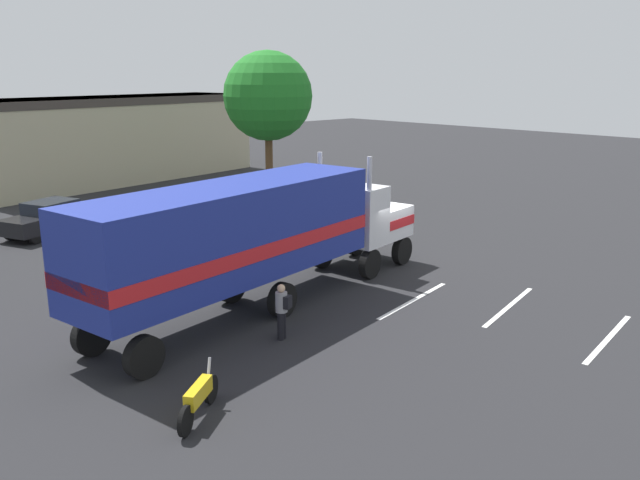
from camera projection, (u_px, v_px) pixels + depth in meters
ground_plane at (381, 265)px, 25.78m from camera, size 120.00×120.00×0.00m
lane_stripe_near at (413, 300)px, 21.77m from camera, size 4.36×0.91×0.01m
lane_stripe_mid at (509, 306)px, 21.20m from camera, size 4.33×1.09×0.01m
lane_stripe_far at (608, 338)px, 18.65m from camera, size 4.37×0.83×0.01m
semi_truck at (257, 232)px, 20.44m from camera, size 14.38×5.01×4.50m
person_bystander at (282, 309)px, 18.41m from camera, size 0.39×0.48×1.63m
parked_car at (49, 218)px, 30.44m from camera, size 4.75×3.29×1.57m
motorcycle at (199, 398)px, 14.26m from camera, size 1.79×1.29×1.12m
tree_left at (268, 96)px, 37.67m from camera, size 5.14×5.14×8.61m
building_backdrop at (115, 136)px, 45.40m from camera, size 21.51×9.47×5.75m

